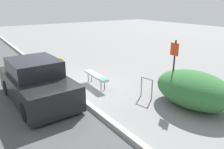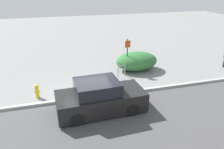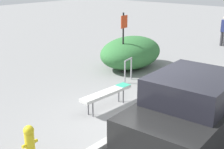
{
  "view_description": "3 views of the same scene",
  "coord_description": "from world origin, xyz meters",
  "px_view_note": "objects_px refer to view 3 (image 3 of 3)",
  "views": [
    {
      "loc": [
        8.33,
        -3.32,
        3.58
      ],
      "look_at": [
        1.2,
        1.55,
        0.72
      ],
      "focal_mm": 35.0,
      "sensor_mm": 36.0,
      "label": 1
    },
    {
      "loc": [
        -1.56,
        -10.13,
        5.76
      ],
      "look_at": [
        1.6,
        1.05,
        0.77
      ],
      "focal_mm": 35.0,
      "sensor_mm": 36.0,
      "label": 2
    },
    {
      "loc": [
        -5.8,
        -4.02,
        3.66
      ],
      "look_at": [
        0.17,
        0.97,
        1.12
      ],
      "focal_mm": 50.0,
      "sensor_mm": 36.0,
      "label": 3
    }
  ],
  "objects_px": {
    "fire_hydrant": "(30,141)",
    "parked_car_near": "(194,110)",
    "bench": "(107,93)",
    "bike_rack": "(128,68)",
    "sign_post": "(123,38)",
    "pedestrian": "(224,30)"
  },
  "relations": [
    {
      "from": "fire_hydrant",
      "to": "parked_car_near",
      "type": "xyz_separation_m",
      "value": [
        2.94,
        -2.15,
        0.29
      ]
    },
    {
      "from": "bench",
      "to": "parked_car_near",
      "type": "distance_m",
      "value": 2.61
    },
    {
      "from": "bike_rack",
      "to": "parked_car_near",
      "type": "bearing_deg",
      "value": -122.09
    },
    {
      "from": "parked_car_near",
      "to": "sign_post",
      "type": "bearing_deg",
      "value": 54.09
    },
    {
      "from": "bike_rack",
      "to": "parked_car_near",
      "type": "distance_m",
      "value": 4.2
    },
    {
      "from": "bench",
      "to": "fire_hydrant",
      "type": "height_order",
      "value": "fire_hydrant"
    },
    {
      "from": "bench",
      "to": "sign_post",
      "type": "height_order",
      "value": "sign_post"
    },
    {
      "from": "bench",
      "to": "bike_rack",
      "type": "xyz_separation_m",
      "value": [
        2.25,
        0.95,
        0.04
      ]
    },
    {
      "from": "pedestrian",
      "to": "parked_car_near",
      "type": "xyz_separation_m",
      "value": [
        -9.93,
        -3.13,
        -0.14
      ]
    },
    {
      "from": "sign_post",
      "to": "bench",
      "type": "bearing_deg",
      "value": -149.98
    },
    {
      "from": "bench",
      "to": "fire_hydrant",
      "type": "relative_size",
      "value": 2.34
    },
    {
      "from": "fire_hydrant",
      "to": "pedestrian",
      "type": "height_order",
      "value": "pedestrian"
    },
    {
      "from": "sign_post",
      "to": "pedestrian",
      "type": "distance_m",
      "value": 7.19
    },
    {
      "from": "pedestrian",
      "to": "fire_hydrant",
      "type": "bearing_deg",
      "value": 77.67
    },
    {
      "from": "parked_car_near",
      "to": "fire_hydrant",
      "type": "bearing_deg",
      "value": 141.64
    },
    {
      "from": "bike_rack",
      "to": "fire_hydrant",
      "type": "distance_m",
      "value": 5.35
    },
    {
      "from": "pedestrian",
      "to": "parked_car_near",
      "type": "height_order",
      "value": "parked_car_near"
    },
    {
      "from": "bench",
      "to": "parked_car_near",
      "type": "relative_size",
      "value": 0.43
    },
    {
      "from": "sign_post",
      "to": "fire_hydrant",
      "type": "bearing_deg",
      "value": -160.0
    },
    {
      "from": "fire_hydrant",
      "to": "parked_car_near",
      "type": "relative_size",
      "value": 0.18
    },
    {
      "from": "bike_rack",
      "to": "sign_post",
      "type": "xyz_separation_m",
      "value": [
        0.62,
        0.71,
        0.88
      ]
    },
    {
      "from": "fire_hydrant",
      "to": "pedestrian",
      "type": "xyz_separation_m",
      "value": [
        12.87,
        0.98,
        0.43
      ]
    }
  ]
}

